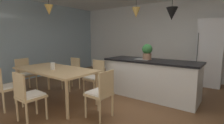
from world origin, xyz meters
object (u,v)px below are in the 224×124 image
object	(u,v)px
kitchen_island	(151,78)
refrigerator	(210,53)
chair_far_right	(95,76)
potted_plant_on_island	(147,51)
dining_table	(55,72)
chair_near_right	(28,95)
chair_window_end	(25,73)
chair_near_left	(6,86)
chair_far_left	(72,72)
chair_kitchen_end	(101,92)
vase_on_dining_table	(53,66)

from	to	relation	value
kitchen_island	refrigerator	size ratio (longest dim) A/B	1.14
chair_far_right	potted_plant_on_island	size ratio (longest dim) A/B	2.29
refrigerator	dining_table	bearing A→B (deg)	-126.62
chair_near_right	chair_window_end	bearing A→B (deg)	154.78
dining_table	chair_near_left	xyz separation A→B (m)	(-0.44, -0.84, -0.21)
kitchen_island	potted_plant_on_island	xyz separation A→B (m)	(-0.11, -0.00, 0.64)
chair_far_left	chair_near_right	size ratio (longest dim) A/B	1.00
chair_window_end	chair_near_right	world-z (taller)	same
potted_plant_on_island	chair_far_left	bearing A→B (deg)	-159.14
chair_kitchen_end	kitchen_island	bearing A→B (deg)	80.89
chair_far_right	refrigerator	distance (m)	3.48
chair_near_right	vase_on_dining_table	xyz separation A→B (m)	(-0.38, 0.75, 0.35)
chair_far_left	kitchen_island	distance (m)	2.15
chair_kitchen_end	chair_window_end	xyz separation A→B (m)	(-2.68, -0.00, 0.00)
refrigerator	potted_plant_on_island	world-z (taller)	refrigerator
kitchen_island	chair_kitchen_end	bearing A→B (deg)	-99.11
dining_table	chair_near_right	world-z (taller)	chair_near_right
dining_table	kitchen_island	xyz separation A→B (m)	(1.59, 1.57, -0.22)
chair_window_end	kitchen_island	world-z (taller)	kitchen_island
chair_far_right	kitchen_island	bearing A→B (deg)	32.33
chair_kitchen_end	potted_plant_on_island	world-z (taller)	potted_plant_on_island
chair_kitchen_end	chair_far_left	xyz separation A→B (m)	(-1.77, 0.84, 0.00)
vase_on_dining_table	potted_plant_on_island	bearing A→B (deg)	49.19
chair_window_end	potted_plant_on_island	size ratio (longest dim) A/B	2.29
chair_window_end	chair_near_left	xyz separation A→B (m)	(0.90, -0.84, 0.00)
chair_near_right	dining_table	bearing A→B (deg)	117.38
dining_table	chair_kitchen_end	distance (m)	1.36
chair_far_left	potted_plant_on_island	world-z (taller)	potted_plant_on_island
chair_window_end	potted_plant_on_island	bearing A→B (deg)	29.16
kitchen_island	vase_on_dining_table	bearing A→B (deg)	-132.90
chair_window_end	refrigerator	bearing A→B (deg)	41.69
chair_kitchen_end	kitchen_island	size ratio (longest dim) A/B	0.39
kitchen_island	potted_plant_on_island	size ratio (longest dim) A/B	5.87
chair_near_right	chair_kitchen_end	bearing A→B (deg)	42.88
chair_far_left	kitchen_island	xyz separation A→B (m)	(2.02, 0.73, -0.01)
chair_kitchen_end	refrigerator	xyz separation A→B (m)	(1.27, 3.51, 0.51)
chair_kitchen_end	vase_on_dining_table	world-z (taller)	vase_on_dining_table
dining_table	chair_window_end	world-z (taller)	chair_window_end
kitchen_island	potted_plant_on_island	world-z (taller)	potted_plant_on_island
dining_table	chair_far_right	size ratio (longest dim) A/B	2.23
dining_table	chair_kitchen_end	size ratio (longest dim) A/B	2.23
chair_near_left	vase_on_dining_table	world-z (taller)	vase_on_dining_table
chair_near_left	chair_kitchen_end	bearing A→B (deg)	25.30
chair_near_left	chair_far_right	bearing A→B (deg)	62.50
chair_kitchen_end	chair_near_left	xyz separation A→B (m)	(-1.78, -0.84, 0.00)
chair_far_left	chair_near_right	bearing A→B (deg)	-62.65
chair_far_right	chair_kitchen_end	bearing A→B (deg)	-43.00
chair_near_left	kitchen_island	distance (m)	3.15
chair_kitchen_end	chair_window_end	bearing A→B (deg)	-179.92
chair_kitchen_end	vase_on_dining_table	bearing A→B (deg)	-176.24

